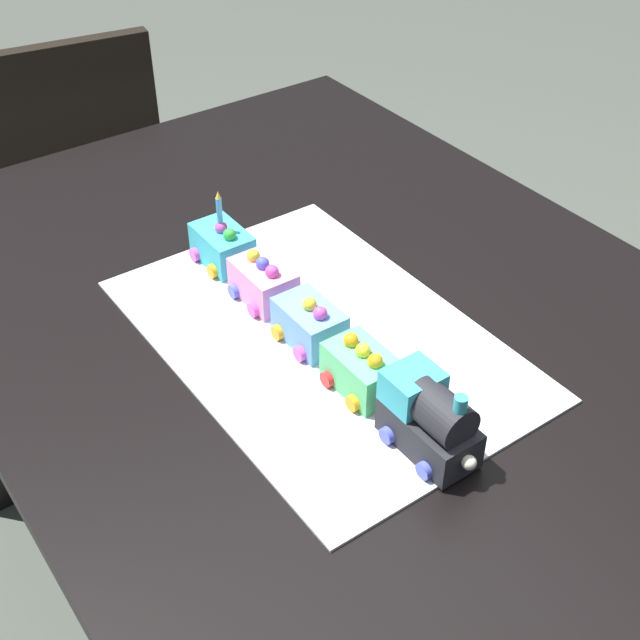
{
  "coord_description": "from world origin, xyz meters",
  "views": [
    {
      "loc": [
        -0.8,
        0.59,
        1.51
      ],
      "look_at": [
        -0.05,
        0.05,
        0.77
      ],
      "focal_mm": 48.36,
      "sensor_mm": 36.0,
      "label": 1
    }
  ],
  "objects": [
    {
      "name": "birthday_candle",
      "position": [
        0.19,
        0.06,
        0.84
      ],
      "size": [
        0.01,
        0.01,
        0.05
      ],
      "color": "#4CA5E5",
      "rests_on": "cake_car_caboose_turquoise"
    },
    {
      "name": "cake_board",
      "position": [
        -0.05,
        0.05,
        0.74
      ],
      "size": [
        0.6,
        0.4,
        0.0
      ],
      "primitive_type": "cube",
      "color": "silver",
      "rests_on": "dining_table"
    },
    {
      "name": "dining_table",
      "position": [
        0.0,
        0.0,
        0.63
      ],
      "size": [
        1.4,
        1.0,
        0.74
      ],
      "color": "black",
      "rests_on": "ground"
    },
    {
      "name": "cake_locomotive",
      "position": [
        -0.29,
        0.06,
        0.79
      ],
      "size": [
        0.14,
        0.08,
        0.12
      ],
      "color": "#232328",
      "rests_on": "cake_board"
    },
    {
      "name": "cake_car_hopper_mint_green",
      "position": [
        -0.16,
        0.06,
        0.77
      ],
      "size": [
        0.1,
        0.08,
        0.07
      ],
      "color": "#59CC7A",
      "rests_on": "cake_board"
    },
    {
      "name": "cake_car_gondola_sky_blue",
      "position": [
        -0.04,
        0.06,
        0.77
      ],
      "size": [
        0.1,
        0.08,
        0.07
      ],
      "color": "#669EEA",
      "rests_on": "cake_board"
    },
    {
      "name": "ground_plane",
      "position": [
        0.0,
        0.0,
        0.0
      ],
      "size": [
        8.0,
        8.0,
        0.0
      ],
      "primitive_type": "plane",
      "color": "#474C44"
    },
    {
      "name": "cake_car_flatbed_bubblegum",
      "position": [
        0.08,
        0.06,
        0.77
      ],
      "size": [
        0.1,
        0.08,
        0.07
      ],
      "color": "pink",
      "rests_on": "cake_board"
    },
    {
      "name": "cake_car_caboose_turquoise",
      "position": [
        0.19,
        0.06,
        0.77
      ],
      "size": [
        0.1,
        0.08,
        0.07
      ],
      "color": "#38B7C6",
      "rests_on": "cake_board"
    },
    {
      "name": "chair",
      "position": [
        1.03,
        0.02,
        0.47
      ],
      "size": [
        0.46,
        0.46,
        0.86
      ],
      "rotation": [
        0.0,
        0.0,
        1.42
      ],
      "color": "black",
      "rests_on": "ground"
    }
  ]
}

